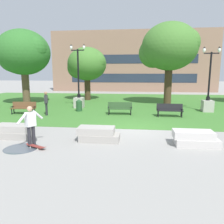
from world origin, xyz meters
TOP-DOWN VIEW (x-y plane):
  - ground_plane at (0.00, 0.00)m, footprint 140.00×140.00m
  - grass_lawn at (0.00, 10.00)m, footprint 40.00×20.00m
  - concrete_block_center at (-5.69, -2.21)m, footprint 1.80×0.90m
  - concrete_block_left at (-1.56, -2.22)m, footprint 1.89×0.90m
  - concrete_block_right at (2.67, -2.40)m, footprint 1.89×0.90m
  - person_skateboarder at (-4.24, -3.24)m, footprint 0.59×1.31m
  - skateboard at (-3.93, -3.52)m, footprint 1.01×0.61m
  - puddle at (-4.53, -3.61)m, footprint 1.39×1.39m
  - park_bench_near_left at (2.47, 3.74)m, footprint 1.81×0.55m
  - park_bench_near_right at (-1.06, 4.13)m, footprint 1.83×0.64m
  - park_bench_far_right at (-8.22, 3.53)m, footprint 1.83×0.64m
  - lamp_post_left at (-4.89, 6.90)m, footprint 1.32×0.80m
  - lamp_post_center at (5.73, 6.13)m, footprint 1.32×0.80m
  - tree_near_left at (3.05, 9.86)m, footprint 5.46×5.20m
  - tree_near_right at (-10.65, 8.50)m, footprint 5.22×4.97m
  - tree_far_left at (-5.44, 12.50)m, footprint 4.49×4.28m
  - trash_bin at (-4.43, 5.18)m, footprint 0.49×0.49m
  - person_bystander_near_lawn at (-6.34, 3.26)m, footprint 0.37×0.61m
  - building_facade_distant at (-0.59, 24.50)m, footprint 26.73×1.03m

SIDE VIEW (x-z plane):
  - ground_plane at x=0.00m, z-range 0.00..0.00m
  - puddle at x=-4.53m, z-range 0.00..0.01m
  - grass_lawn at x=0.00m, z-range 0.00..0.02m
  - skateboard at x=-3.93m, z-range 0.02..0.15m
  - concrete_block_center at x=-5.69m, z-range -0.01..0.63m
  - concrete_block_left at x=-1.56m, z-range -0.01..0.63m
  - concrete_block_right at x=2.67m, z-range -0.01..0.63m
  - trash_bin at x=-4.43m, z-range 0.02..0.98m
  - park_bench_near_left at x=2.47m, z-range 0.09..0.99m
  - park_bench_near_right at x=-1.06m, z-range 0.09..0.99m
  - park_bench_far_right at x=-8.22m, z-range 0.09..0.99m
  - person_skateboarder at x=-4.24m, z-range 0.12..1.83m
  - person_bystander_near_lawn at x=-6.34m, z-range 0.13..1.84m
  - lamp_post_center at x=5.73m, z-range -1.46..3.53m
  - lamp_post_left at x=-4.89m, z-range -1.60..3.82m
  - tree_far_left at x=-5.44m, z-range 1.04..6.86m
  - building_facade_distant at x=-0.59m, z-range -0.01..9.72m
  - tree_near_right at x=-10.65m, z-range 1.35..8.40m
  - tree_near_left at x=3.05m, z-range 1.55..9.20m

